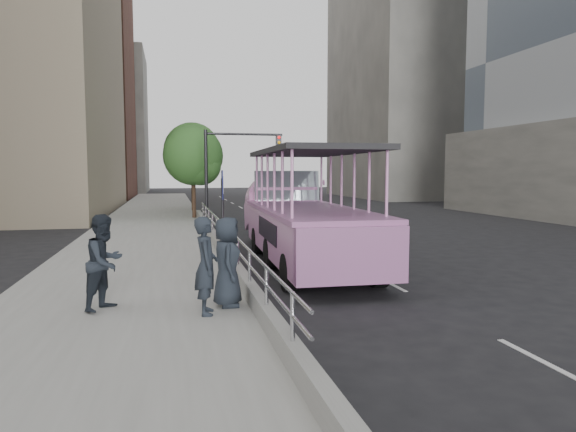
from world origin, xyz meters
name	(u,v)px	position (x,y,z in m)	size (l,w,h in m)	color
ground	(331,270)	(0.00, 0.00, 0.00)	(160.00, 160.00, 0.00)	black
sidewalk	(150,233)	(-5.75, 10.00, 0.15)	(5.50, 80.00, 0.30)	#9E9E99
kerb_wall	(222,249)	(-3.12, 2.00, 0.48)	(0.24, 30.00, 0.36)	gray
guardrail	(222,229)	(-3.12, 2.00, 1.14)	(0.07, 22.00, 0.71)	silver
duck_boat	(299,220)	(-0.52, 1.88, 1.38)	(3.11, 11.27, 3.71)	black
car	(303,219)	(1.67, 9.81, 0.67)	(1.60, 3.96, 1.35)	silver
pedestrian_near	(206,266)	(-4.12, -5.06, 1.24)	(0.69, 0.45, 1.88)	#202730
pedestrian_mid	(105,262)	(-6.05, -4.27, 1.25)	(0.92, 0.72, 1.90)	#202730
pedestrian_far	(227,262)	(-3.66, -4.56, 1.21)	(0.89, 0.58, 1.82)	#202730
parking_sign	(222,204)	(-3.00, 3.00, 1.90)	(0.09, 0.69, 3.07)	black
traffic_signal	(229,163)	(-1.70, 12.50, 3.50)	(4.20, 0.32, 5.20)	black
street_tree_near	(195,158)	(-3.30, 15.93, 3.82)	(3.52, 3.52, 5.72)	#372619
street_tree_far	(194,153)	(-3.10, 21.93, 4.31)	(3.97, 3.97, 6.45)	#372619
midrise_brick	(46,82)	(-18.00, 48.00, 13.00)	(18.00, 16.00, 26.00)	brown
midrise_stone_a	(433,62)	(26.00, 42.00, 16.00)	(20.00, 20.00, 32.00)	gray
midrise_stone_b	(88,122)	(-16.00, 64.00, 10.00)	(16.00, 14.00, 20.00)	gray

